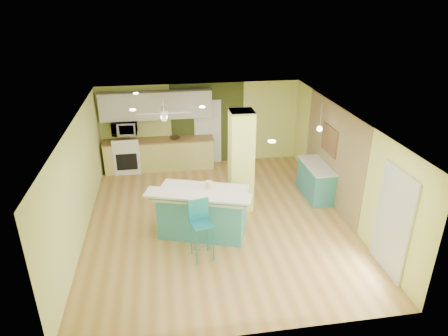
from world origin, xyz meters
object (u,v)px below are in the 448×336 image
at_px(side_counter, 315,180).
at_px(canister, 209,185).
at_px(peninsula, 202,212).
at_px(fruit_bowl, 175,138).
at_px(bar_stool, 200,220).

distance_m(side_counter, canister, 3.20).
bearing_deg(canister, peninsula, -134.53).
relative_size(peninsula, canister, 14.35).
distance_m(peninsula, side_counter, 3.36).
bearing_deg(fruit_bowl, bar_stool, -86.19).
xyz_separation_m(bar_stool, canister, (0.30, 1.01, 0.26)).
relative_size(bar_stool, side_counter, 0.91).
xyz_separation_m(peninsula, side_counter, (3.10, 1.29, -0.10)).
relative_size(side_counter, fruit_bowl, 4.73).
distance_m(bar_stool, canister, 1.08).
height_order(bar_stool, canister, bar_stool).
relative_size(bar_stool, fruit_bowl, 4.30).
height_order(peninsula, fruit_bowl, peninsula).
bearing_deg(side_counter, peninsula, -157.44).
bearing_deg(side_counter, canister, -159.21).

